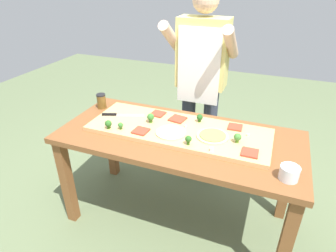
{
  "coord_description": "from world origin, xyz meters",
  "views": [
    {
      "loc": [
        0.55,
        -1.6,
        1.76
      ],
      "look_at": [
        -0.08,
        0.01,
        0.81
      ],
      "focal_mm": 30.6,
      "sensor_mm": 36.0,
      "label": 1
    }
  ],
  "objects_px": {
    "cheese_crumble_c": "(186,126)",
    "cook_center": "(201,75)",
    "chefs_knife": "(117,115)",
    "pizza_slice_center": "(235,127)",
    "pizza_whole_pesto_green": "(213,136)",
    "pizza_slice_far_right": "(250,153)",
    "pizza_slice_far_left": "(158,114)",
    "broccoli_floret_back_left": "(121,125)",
    "flour_cup": "(289,174)",
    "broccoli_floret_front_mid": "(200,118)",
    "prep_table": "(179,148)",
    "broccoli_floret_back_mid": "(151,117)",
    "pizza_slice_near_right": "(141,131)",
    "cheese_crumble_a": "(248,135)",
    "cheese_crumble_b": "(212,149)",
    "pizza_slice_near_left": "(178,119)",
    "broccoli_floret_center_left": "(188,139)",
    "sauce_jar": "(101,101)",
    "pizza_whole_white_garlic": "(171,132)",
    "broccoli_floret_front_left": "(108,124)",
    "broccoli_floret_front_right": "(238,137)"
  },
  "relations": [
    {
      "from": "pizza_slice_far_right",
      "to": "cheese_crumble_a",
      "type": "distance_m",
      "value": 0.21
    },
    {
      "from": "prep_table",
      "to": "pizza_slice_far_right",
      "type": "relative_size",
      "value": 16.8
    },
    {
      "from": "pizza_slice_center",
      "to": "broccoli_floret_front_left",
      "type": "height_order",
      "value": "broccoli_floret_front_left"
    },
    {
      "from": "broccoli_floret_back_left",
      "to": "pizza_whole_pesto_green",
      "type": "bearing_deg",
      "value": 11.99
    },
    {
      "from": "pizza_slice_far_left",
      "to": "cook_center",
      "type": "height_order",
      "value": "cook_center"
    },
    {
      "from": "pizza_slice_near_left",
      "to": "cheese_crumble_a",
      "type": "height_order",
      "value": "cheese_crumble_a"
    },
    {
      "from": "pizza_slice_near_left",
      "to": "broccoli_floret_front_mid",
      "type": "distance_m",
      "value": 0.16
    },
    {
      "from": "sauce_jar",
      "to": "pizza_slice_far_right",
      "type": "bearing_deg",
      "value": -13.09
    },
    {
      "from": "chefs_knife",
      "to": "broccoli_floret_back_mid",
      "type": "xyz_separation_m",
      "value": [
        0.28,
        -0.01,
        0.04
      ]
    },
    {
      "from": "pizza_whole_white_garlic",
      "to": "cheese_crumble_a",
      "type": "height_order",
      "value": "pizza_whole_white_garlic"
    },
    {
      "from": "prep_table",
      "to": "broccoli_floret_back_left",
      "type": "relative_size",
      "value": 32.48
    },
    {
      "from": "pizza_whole_white_garlic",
      "to": "cheese_crumble_c",
      "type": "relative_size",
      "value": 16.97
    },
    {
      "from": "broccoli_floret_center_left",
      "to": "cook_center",
      "type": "distance_m",
      "value": 0.79
    },
    {
      "from": "cheese_crumble_b",
      "to": "cheese_crumble_c",
      "type": "height_order",
      "value": "cheese_crumble_b"
    },
    {
      "from": "pizza_slice_far_right",
      "to": "pizza_slice_near_right",
      "type": "height_order",
      "value": "same"
    },
    {
      "from": "broccoli_floret_back_left",
      "to": "cook_center",
      "type": "xyz_separation_m",
      "value": [
        0.35,
        0.74,
        0.17
      ]
    },
    {
      "from": "pizza_slice_near_left",
      "to": "cook_center",
      "type": "bearing_deg",
      "value": 85.14
    },
    {
      "from": "pizza_slice_near_right",
      "to": "broccoli_floret_front_left",
      "type": "bearing_deg",
      "value": -169.61
    },
    {
      "from": "broccoli_floret_back_mid",
      "to": "pizza_whole_pesto_green",
      "type": "bearing_deg",
      "value": -4.7
    },
    {
      "from": "chefs_knife",
      "to": "cheese_crumble_a",
      "type": "relative_size",
      "value": 20.39
    },
    {
      "from": "cheese_crumble_c",
      "to": "sauce_jar",
      "type": "relative_size",
      "value": 0.1
    },
    {
      "from": "cheese_crumble_c",
      "to": "pizza_slice_center",
      "type": "bearing_deg",
      "value": 19.04
    },
    {
      "from": "pizza_slice_far_right",
      "to": "cheese_crumble_b",
      "type": "height_order",
      "value": "cheese_crumble_b"
    },
    {
      "from": "pizza_slice_center",
      "to": "cheese_crumble_c",
      "type": "bearing_deg",
      "value": -160.96
    },
    {
      "from": "broccoli_floret_center_left",
      "to": "cook_center",
      "type": "relative_size",
      "value": 0.04
    },
    {
      "from": "pizza_whole_pesto_green",
      "to": "broccoli_floret_front_mid",
      "type": "distance_m",
      "value": 0.22
    },
    {
      "from": "pizza_whole_pesto_green",
      "to": "pizza_slice_far_right",
      "type": "relative_size",
      "value": 2.14
    },
    {
      "from": "pizza_slice_near_left",
      "to": "broccoli_floret_front_left",
      "type": "relative_size",
      "value": 1.72
    },
    {
      "from": "pizza_whole_white_garlic",
      "to": "pizza_slice_far_right",
      "type": "height_order",
      "value": "pizza_whole_white_garlic"
    },
    {
      "from": "broccoli_floret_front_mid",
      "to": "broccoli_floret_back_mid",
      "type": "height_order",
      "value": "broccoli_floret_back_mid"
    },
    {
      "from": "pizza_slice_far_right",
      "to": "pizza_slice_far_left",
      "type": "height_order",
      "value": "same"
    },
    {
      "from": "sauce_jar",
      "to": "broccoli_floret_back_mid",
      "type": "bearing_deg",
      "value": -15.06
    },
    {
      "from": "pizza_slice_far_right",
      "to": "chefs_knife",
      "type": "bearing_deg",
      "value": 171.07
    },
    {
      "from": "pizza_whole_pesto_green",
      "to": "pizza_slice_near_right",
      "type": "xyz_separation_m",
      "value": [
        -0.47,
        -0.11,
        -0.0
      ]
    },
    {
      "from": "chefs_knife",
      "to": "pizza_slice_far_right",
      "type": "xyz_separation_m",
      "value": [
        1.0,
        -0.16,
        0.0
      ]
    },
    {
      "from": "cheese_crumble_c",
      "to": "pizza_whole_pesto_green",
      "type": "bearing_deg",
      "value": -17.54
    },
    {
      "from": "broccoli_floret_front_right",
      "to": "cook_center",
      "type": "height_order",
      "value": "cook_center"
    },
    {
      "from": "broccoli_floret_back_mid",
      "to": "flour_cup",
      "type": "bearing_deg",
      "value": -16.45
    },
    {
      "from": "pizza_slice_far_left",
      "to": "pizza_slice_near_right",
      "type": "relative_size",
      "value": 0.99
    },
    {
      "from": "pizza_slice_near_right",
      "to": "pizza_slice_far_left",
      "type": "bearing_deg",
      "value": 89.26
    },
    {
      "from": "pizza_whole_pesto_green",
      "to": "pizza_slice_near_left",
      "type": "relative_size",
      "value": 1.95
    },
    {
      "from": "chefs_knife",
      "to": "pizza_slice_center",
      "type": "distance_m",
      "value": 0.87
    },
    {
      "from": "broccoli_floret_back_left",
      "to": "cheese_crumble_b",
      "type": "height_order",
      "value": "broccoli_floret_back_left"
    },
    {
      "from": "cook_center",
      "to": "pizza_whole_pesto_green",
      "type": "bearing_deg",
      "value": -66.98
    },
    {
      "from": "prep_table",
      "to": "cheese_crumble_b",
      "type": "height_order",
      "value": "cheese_crumble_b"
    },
    {
      "from": "cheese_crumble_c",
      "to": "cook_center",
      "type": "distance_m",
      "value": 0.58
    },
    {
      "from": "broccoli_floret_back_left",
      "to": "flour_cup",
      "type": "bearing_deg",
      "value": -5.73
    },
    {
      "from": "pizza_slice_near_left",
      "to": "prep_table",
      "type": "bearing_deg",
      "value": -66.86
    },
    {
      "from": "pizza_slice_far_left",
      "to": "broccoli_floret_center_left",
      "type": "bearing_deg",
      "value": -43.06
    },
    {
      "from": "pizza_slice_far_right",
      "to": "pizza_slice_near_right",
      "type": "relative_size",
      "value": 0.99
    }
  ]
}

